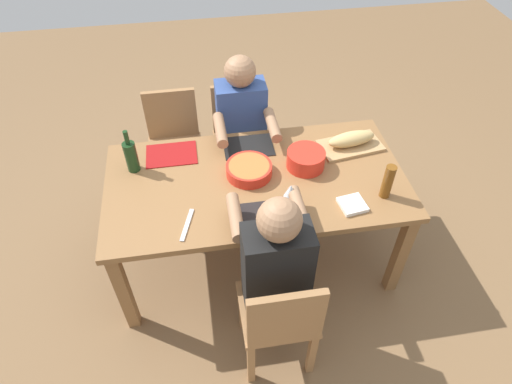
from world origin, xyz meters
The scene contains 19 objects.
ground_plane centered at (0.00, 0.00, 0.00)m, with size 8.00×8.00×0.00m, color brown.
dining_table centered at (0.00, 0.00, 0.66)m, with size 1.80×0.94×0.74m.
chair_far_center centered at (0.00, 0.79, 0.48)m, with size 0.40×0.40×0.85m.
diner_far_center centered at (0.00, 0.61, 0.70)m, with size 0.41×0.53×1.20m.
chair_near_center centered at (0.00, -0.79, 0.48)m, with size 0.40×0.40×0.85m.
diner_near_center centered at (0.00, -0.61, 0.70)m, with size 0.41×0.53×1.20m.
chair_far_left centered at (-0.50, 0.79, 0.48)m, with size 0.40×0.40×0.85m.
serving_bowl_greens centered at (0.32, 0.07, 0.80)m, with size 0.24×0.24×0.11m.
serving_bowl_fruit centered at (-0.03, 0.05, 0.78)m, with size 0.28×0.28×0.07m.
cutting_board centered at (0.65, 0.20, 0.75)m, with size 0.40×0.22×0.02m, color tan.
bread_loaf centered at (0.65, 0.20, 0.81)m, with size 0.32×0.11×0.09m, color tan.
wine_bottle centered at (-0.73, 0.21, 0.85)m, with size 0.08×0.08×0.29m.
beer_bottle centered at (0.71, -0.26, 0.85)m, with size 0.06×0.06×0.22m, color brown.
wine_glass centered at (0.15, -0.25, 0.86)m, with size 0.08×0.08×0.17m.
placemat_far_center centered at (0.00, 0.31, 0.74)m, with size 0.32×0.23×0.01m, color black.
placemat_near_center centered at (0.00, -0.31, 0.74)m, with size 0.32×0.23×0.01m, color black.
placemat_far_left centered at (-0.50, 0.31, 0.74)m, with size 0.32×0.23×0.01m, color maroon.
carving_knife centered at (-0.43, -0.30, 0.74)m, with size 0.23×0.02×0.01m, color silver.
napkin_stack centered at (0.50, -0.31, 0.75)m, with size 0.14×0.14×0.02m, color white.
Camera 1 is at (-0.31, -1.92, 2.58)m, focal length 31.21 mm.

